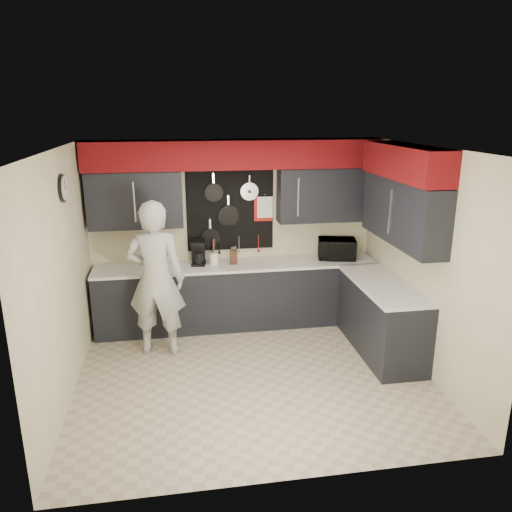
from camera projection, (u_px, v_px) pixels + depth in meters
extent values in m
plane|color=#B5AB8D|center=(253.00, 375.00, 5.83)|extent=(4.00, 4.00, 0.00)
cube|color=beige|center=(234.00, 232.00, 7.11)|extent=(4.00, 0.01, 2.60)
cube|color=black|center=(135.00, 200.00, 6.61)|extent=(1.24, 0.32, 0.75)
cube|color=black|center=(325.00, 195.00, 7.01)|extent=(1.34, 0.32, 0.75)
cube|color=#610A0E|center=(234.00, 155.00, 6.63)|extent=(3.94, 0.36, 0.38)
cube|color=black|center=(230.00, 210.00, 7.00)|extent=(1.22, 0.03, 1.15)
cylinder|color=black|center=(214.00, 192.00, 6.85)|extent=(0.26, 0.04, 0.26)
cylinder|color=black|center=(228.00, 216.00, 6.98)|extent=(0.30, 0.04, 0.30)
cylinder|color=black|center=(210.00, 238.00, 7.03)|extent=(0.27, 0.04, 0.27)
cylinder|color=silver|center=(249.00, 191.00, 6.93)|extent=(0.25, 0.02, 0.25)
cube|color=#B2140D|center=(263.00, 209.00, 7.05)|extent=(0.26, 0.01, 0.34)
cube|color=white|center=(265.00, 207.00, 7.03)|extent=(0.22, 0.01, 0.30)
cylinder|color=silver|center=(199.00, 245.00, 7.05)|extent=(0.01, 0.01, 0.20)
cylinder|color=silver|center=(219.00, 245.00, 7.09)|extent=(0.01, 0.01, 0.20)
cylinder|color=silver|center=(239.00, 244.00, 7.13)|extent=(0.01, 0.01, 0.20)
cylinder|color=silver|center=(258.00, 243.00, 7.18)|extent=(0.01, 0.01, 0.20)
cube|color=beige|center=(423.00, 261.00, 5.77)|extent=(0.01, 3.50, 2.60)
cube|color=black|center=(403.00, 211.00, 5.88)|extent=(0.32, 1.70, 0.75)
cube|color=#610A0E|center=(405.00, 162.00, 5.71)|extent=(0.36, 1.70, 0.38)
cube|color=beige|center=(62.00, 279.00, 5.15)|extent=(0.01, 3.50, 2.60)
cylinder|color=black|center=(63.00, 188.00, 5.28)|extent=(0.04, 0.30, 0.30)
cylinder|color=white|center=(65.00, 188.00, 5.28)|extent=(0.01, 0.26, 0.26)
cube|color=black|center=(237.00, 296.00, 7.07)|extent=(3.90, 0.60, 0.88)
cube|color=silver|center=(237.00, 265.00, 6.93)|extent=(3.90, 0.63, 0.04)
cube|color=black|center=(382.00, 319.00, 6.30)|extent=(0.60, 1.60, 0.88)
cube|color=silver|center=(383.00, 284.00, 6.16)|extent=(0.63, 1.60, 0.04)
cube|color=black|center=(240.00, 328.00, 6.94)|extent=(3.90, 0.06, 0.10)
imported|color=black|center=(337.00, 249.00, 7.12)|extent=(0.59, 0.46, 0.29)
cube|color=#332110|center=(234.00, 257.00, 6.88)|extent=(0.09, 0.09, 0.20)
cylinder|color=white|center=(214.00, 259.00, 6.88)|extent=(0.12, 0.12, 0.16)
cube|color=black|center=(199.00, 263.00, 6.88)|extent=(0.22, 0.26, 0.03)
cube|color=black|center=(198.00, 251.00, 6.91)|extent=(0.19, 0.09, 0.31)
cube|color=black|center=(198.00, 243.00, 6.80)|extent=(0.22, 0.26, 0.06)
cylinder|color=black|center=(199.00, 258.00, 6.84)|extent=(0.11, 0.11, 0.14)
imported|color=beige|center=(156.00, 279.00, 6.12)|extent=(0.80, 0.61, 1.96)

